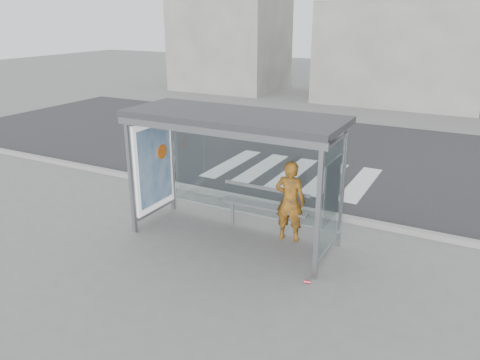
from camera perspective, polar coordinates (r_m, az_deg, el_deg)
name	(u,v)px	position (r m, az deg, el deg)	size (l,w,h in m)	color
ground	(233,239)	(9.74, -0.81, -7.16)	(80.00, 80.00, 0.00)	slate
road	(334,154)	(15.83, 11.43, 3.14)	(30.00, 10.00, 0.01)	#242426
curb	(272,204)	(11.31, 3.93, -2.93)	(30.00, 0.18, 0.12)	gray
crosswalk	(292,173)	(13.72, 6.38, 0.85)	(4.55, 3.00, 0.00)	silver
bus_shelter	(218,143)	(9.25, -2.71, 4.53)	(4.25, 1.65, 2.62)	gray
building_left	(231,38)	(29.32, -1.16, 16.90)	(6.00, 5.00, 6.00)	slate
building_center	(402,53)	(26.03, 19.15, 14.43)	(8.00, 5.00, 5.00)	slate
person	(290,201)	(9.43, 6.11, -2.57)	(0.62, 0.40, 1.69)	#C24E12
bench	(264,206)	(9.80, 2.95, -3.24)	(1.92, 0.24, 0.99)	slate
soda_can	(307,282)	(8.32, 8.19, -12.19)	(0.06, 0.06, 0.11)	#E34258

